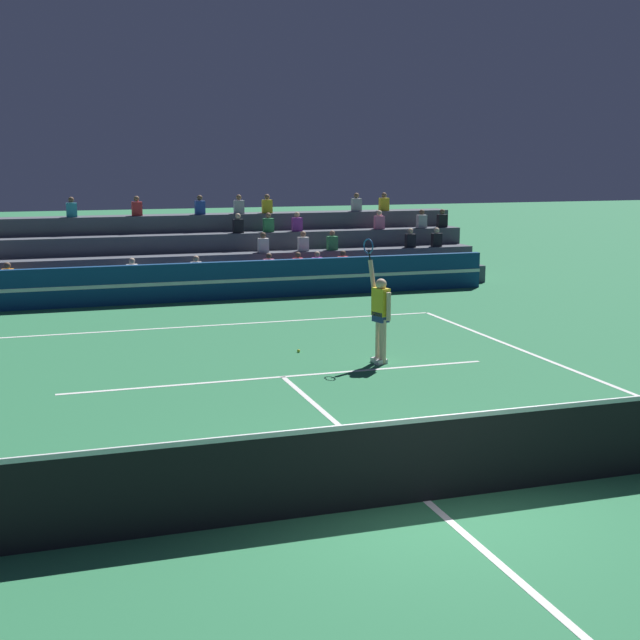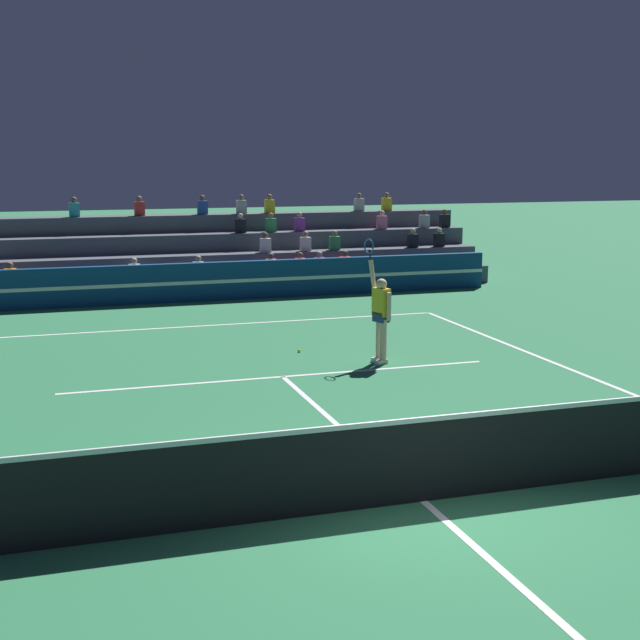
% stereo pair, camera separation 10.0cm
% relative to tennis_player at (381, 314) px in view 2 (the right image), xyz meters
% --- Properties ---
extents(ground_plane, '(120.00, 120.00, 0.00)m').
position_rel_tennis_player_xyz_m(ground_plane, '(-2.18, -6.96, -0.99)').
color(ground_plane, '#2D7A4C').
extents(court_lines, '(11.10, 23.90, 0.01)m').
position_rel_tennis_player_xyz_m(court_lines, '(-2.18, -6.96, -0.99)').
color(court_lines, white).
rests_on(court_lines, ground).
extents(tennis_net, '(12.00, 0.10, 1.10)m').
position_rel_tennis_player_xyz_m(tennis_net, '(-2.18, -6.96, -0.45)').
color(tennis_net, slate).
rests_on(tennis_net, ground).
extents(sponsor_banner_wall, '(18.00, 0.26, 1.10)m').
position_rel_tennis_player_xyz_m(sponsor_banner_wall, '(-2.18, 8.74, -0.44)').
color(sponsor_banner_wall, navy).
rests_on(sponsor_banner_wall, ground).
extents(bleacher_stand, '(19.43, 3.80, 2.83)m').
position_rel_tennis_player_xyz_m(bleacher_stand, '(-2.18, 11.91, -0.15)').
color(bleacher_stand, '#4C515B').
rests_on(bleacher_stand, ground).
extents(tennis_player, '(0.35, 0.85, 2.50)m').
position_rel_tennis_player_xyz_m(tennis_player, '(0.00, 0.00, 0.00)').
color(tennis_player, beige).
rests_on(tennis_player, ground).
extents(tennis_ball, '(0.07, 0.07, 0.07)m').
position_rel_tennis_player_xyz_m(tennis_ball, '(-1.29, 1.40, -0.96)').
color(tennis_ball, '#C6DB33').
rests_on(tennis_ball, ground).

